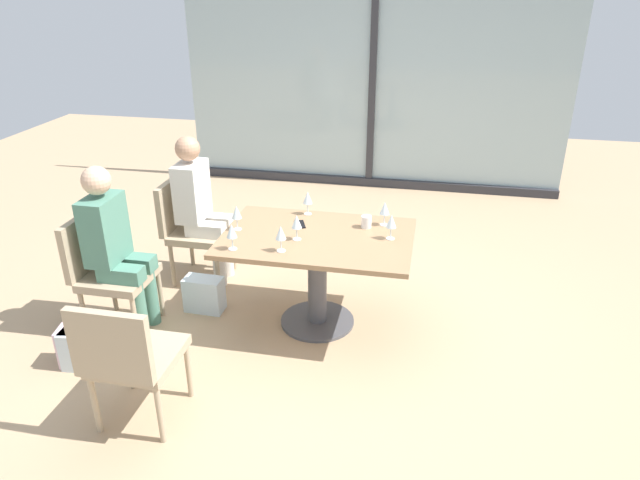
# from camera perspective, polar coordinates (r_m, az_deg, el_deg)

# --- Properties ---
(ground_plane) EXTENTS (12.00, 12.00, 0.00)m
(ground_plane) POSITION_cam_1_polar(r_m,az_deg,el_deg) (4.47, -0.26, -8.11)
(ground_plane) COLOR tan
(window_wall_backdrop) EXTENTS (4.50, 0.10, 2.70)m
(window_wall_backdrop) POSITION_cam_1_polar(r_m,az_deg,el_deg) (7.01, 5.21, 14.86)
(window_wall_backdrop) COLOR #A0B7BC
(window_wall_backdrop) RESTS_ON ground_plane
(dining_table_main) EXTENTS (1.36, 0.91, 0.73)m
(dining_table_main) POSITION_cam_1_polar(r_m,az_deg,el_deg) (4.19, -0.27, -1.74)
(dining_table_main) COLOR #997551
(dining_table_main) RESTS_ON ground_plane
(chair_side_end) EXTENTS (0.50, 0.46, 0.87)m
(chair_side_end) POSITION_cam_1_polar(r_m,az_deg,el_deg) (4.47, -20.47, -2.49)
(chair_side_end) COLOR tan
(chair_side_end) RESTS_ON ground_plane
(chair_far_left) EXTENTS (0.50, 0.46, 0.87)m
(chair_far_left) POSITION_cam_1_polar(r_m,az_deg,el_deg) (5.00, -12.75, 1.51)
(chair_far_left) COLOR tan
(chair_far_left) RESTS_ON ground_plane
(chair_front_left) EXTENTS (0.46, 0.50, 0.87)m
(chair_front_left) POSITION_cam_1_polar(r_m,az_deg,el_deg) (3.46, -18.40, -10.75)
(chair_front_left) COLOR tan
(chair_front_left) RESTS_ON ground_plane
(person_side_end) EXTENTS (0.39, 0.34, 1.26)m
(person_side_end) POSITION_cam_1_polar(r_m,az_deg,el_deg) (4.33, -19.63, -0.26)
(person_side_end) COLOR #4C7F6B
(person_side_end) RESTS_ON ground_plane
(person_far_left) EXTENTS (0.39, 0.34, 1.26)m
(person_far_left) POSITION_cam_1_polar(r_m,az_deg,el_deg) (4.89, -11.79, 3.60)
(person_far_left) COLOR silver
(person_far_left) RESTS_ON ground_plane
(wine_glass_0) EXTENTS (0.07, 0.07, 0.18)m
(wine_glass_0) POSITION_cam_1_polar(r_m,az_deg,el_deg) (4.26, 6.41, 3.10)
(wine_glass_0) COLOR silver
(wine_glass_0) RESTS_ON dining_table_main
(wine_glass_1) EXTENTS (0.07, 0.07, 0.18)m
(wine_glass_1) POSITION_cam_1_polar(r_m,az_deg,el_deg) (4.21, -8.25, 2.69)
(wine_glass_1) COLOR silver
(wine_glass_1) RESTS_ON dining_table_main
(wine_glass_2) EXTENTS (0.07, 0.07, 0.18)m
(wine_glass_2) POSITION_cam_1_polar(r_m,az_deg,el_deg) (3.90, -8.73, 0.84)
(wine_glass_2) COLOR silver
(wine_glass_2) RESTS_ON dining_table_main
(wine_glass_3) EXTENTS (0.07, 0.07, 0.18)m
(wine_glass_3) POSITION_cam_1_polar(r_m,az_deg,el_deg) (4.04, 7.06, 1.81)
(wine_glass_3) COLOR silver
(wine_glass_3) RESTS_ON dining_table_main
(wine_glass_4) EXTENTS (0.07, 0.07, 0.18)m
(wine_glass_4) POSITION_cam_1_polar(r_m,az_deg,el_deg) (3.84, -3.90, 0.67)
(wine_glass_4) COLOR silver
(wine_glass_4) RESTS_ON dining_table_main
(wine_glass_5) EXTENTS (0.07, 0.07, 0.18)m
(wine_glass_5) POSITION_cam_1_polar(r_m,az_deg,el_deg) (4.01, -2.32, 1.77)
(wine_glass_5) COLOR silver
(wine_glass_5) RESTS_ON dining_table_main
(wine_glass_6) EXTENTS (0.07, 0.07, 0.18)m
(wine_glass_6) POSITION_cam_1_polar(r_m,az_deg,el_deg) (4.44, -1.23, 4.16)
(wine_glass_6) COLOR silver
(wine_glass_6) RESTS_ON dining_table_main
(coffee_cup) EXTENTS (0.08, 0.08, 0.09)m
(coffee_cup) POSITION_cam_1_polar(r_m,az_deg,el_deg) (4.24, 4.60, 1.81)
(coffee_cup) COLOR white
(coffee_cup) RESTS_ON dining_table_main
(cell_phone_on_table) EXTENTS (0.12, 0.16, 0.01)m
(cell_phone_on_table) POSITION_cam_1_polar(r_m,az_deg,el_deg) (4.29, -2.01, 1.56)
(cell_phone_on_table) COLOR black
(cell_phone_on_table) RESTS_ON dining_table_main
(handbag_0) EXTENTS (0.31, 0.18, 0.28)m
(handbag_0) POSITION_cam_1_polar(r_m,az_deg,el_deg) (4.24, -22.19, -9.99)
(handbag_0) COLOR silver
(handbag_0) RESTS_ON ground_plane
(handbag_1) EXTENTS (0.31, 0.17, 0.28)m
(handbag_1) POSITION_cam_1_polar(r_m,az_deg,el_deg) (4.64, -11.37, -5.27)
(handbag_1) COLOR silver
(handbag_1) RESTS_ON ground_plane
(handbag_2) EXTENTS (0.32, 0.21, 0.28)m
(handbag_2) POSITION_cam_1_polar(r_m,az_deg,el_deg) (4.28, -22.40, -9.69)
(handbag_2) COLOR beige
(handbag_2) RESTS_ON ground_plane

